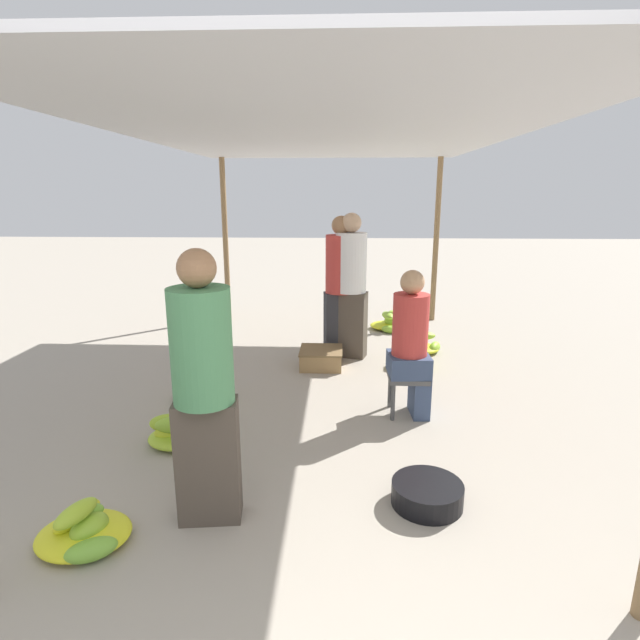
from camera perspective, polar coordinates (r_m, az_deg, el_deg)
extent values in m
cylinder|color=olive|center=(7.64, -10.75, 8.91)|extent=(0.08, 0.08, 2.37)
cylinder|color=olive|center=(7.57, 13.13, 8.74)|extent=(0.08, 0.08, 2.37)
cube|color=#B2B2B7|center=(4.70, 0.34, 20.63)|extent=(3.51, 5.88, 0.04)
cube|color=#4C4238|center=(3.06, -12.64, -15.43)|extent=(0.37, 0.23, 0.74)
cylinder|color=#4C8C59|center=(2.78, -13.41, -2.93)|extent=(0.37, 0.37, 0.64)
sphere|color=#9E704C|center=(2.69, -13.93, 5.78)|extent=(0.21, 0.21, 0.21)
cube|color=#4C4C4C|center=(4.37, 10.03, -6.38)|extent=(0.34, 0.34, 0.04)
cylinder|color=#4C4C4C|center=(4.29, 8.33, -9.29)|extent=(0.04, 0.04, 0.32)
cylinder|color=#4C4C4C|center=(4.33, 11.96, -9.25)|extent=(0.04, 0.04, 0.32)
cylinder|color=#4C4C4C|center=(4.54, 8.00, -7.92)|extent=(0.04, 0.04, 0.32)
cylinder|color=#4C4C4C|center=(4.58, 11.42, -7.89)|extent=(0.04, 0.04, 0.32)
cube|color=#384766|center=(4.44, 11.27, -8.35)|extent=(0.16, 0.31, 0.36)
cube|color=#384766|center=(4.33, 10.09, -5.01)|extent=(0.36, 0.36, 0.18)
cylinder|color=#BF3833|center=(4.23, 10.30, -0.53)|extent=(0.32, 0.32, 0.52)
sphere|color=tan|center=(4.15, 10.52, 4.28)|extent=(0.20, 0.20, 0.20)
cylinder|color=black|center=(3.32, 12.15, -18.84)|extent=(0.44, 0.44, 0.14)
ellipsoid|color=#8FBD32|center=(4.88, -12.68, -7.46)|extent=(0.20, 0.25, 0.10)
ellipsoid|color=#96C031|center=(4.80, -13.22, -7.88)|extent=(0.25, 0.21, 0.11)
ellipsoid|color=#7CB636|center=(4.74, -13.69, -6.39)|extent=(0.27, 0.25, 0.11)
ellipsoid|color=#C0D12A|center=(4.72, -13.05, -8.30)|extent=(0.27, 0.32, 0.15)
ellipsoid|color=#CCD628|center=(4.76, -14.42, -7.91)|extent=(0.32, 0.17, 0.11)
ellipsoid|color=#96C031|center=(4.79, -13.67, -7.59)|extent=(0.17, 0.23, 0.10)
ellipsoid|color=#9DC330|center=(4.78, -13.59, -6.75)|extent=(0.29, 0.24, 0.10)
ellipsoid|color=#89BB34|center=(4.82, -13.47, -8.28)|extent=(0.49, 0.43, 0.10)
ellipsoid|color=#9FC430|center=(4.04, -16.84, -11.19)|extent=(0.31, 0.15, 0.15)
ellipsoid|color=#C4D329|center=(4.06, -16.87, -12.26)|extent=(0.23, 0.14, 0.13)
ellipsoid|color=yellow|center=(4.15, -14.74, -11.24)|extent=(0.25, 0.16, 0.14)
ellipsoid|color=#8FBE32|center=(3.96, -15.97, -11.45)|extent=(0.34, 0.15, 0.13)
ellipsoid|color=#98C131|center=(4.19, -16.49, -11.43)|extent=(0.17, 0.33, 0.10)
ellipsoid|color=#A4C62F|center=(4.08, -15.72, -12.74)|extent=(0.48, 0.42, 0.10)
ellipsoid|color=#7EB736|center=(3.26, -25.66, -19.36)|extent=(0.26, 0.22, 0.10)
ellipsoid|color=yellow|center=(3.28, -26.02, -19.49)|extent=(0.22, 0.33, 0.11)
ellipsoid|color=#77B437|center=(3.10, -24.67, -22.77)|extent=(0.30, 0.25, 0.11)
ellipsoid|color=#94C032|center=(3.21, -24.84, -20.71)|extent=(0.24, 0.27, 0.14)
ellipsoid|color=#A3C62F|center=(3.13, -26.12, -19.21)|extent=(0.20, 0.29, 0.10)
ellipsoid|color=yellow|center=(3.25, -25.36, -21.27)|extent=(0.51, 0.45, 0.10)
ellipsoid|color=#99C131|center=(6.08, 11.54, -1.76)|extent=(0.33, 0.16, 0.10)
ellipsoid|color=#90BE32|center=(6.16, 12.96, -3.08)|extent=(0.22, 0.28, 0.14)
ellipsoid|color=#ACC92D|center=(6.12, 10.95, -1.88)|extent=(0.23, 0.24, 0.13)
ellipsoid|color=#A6C72E|center=(6.17, 10.15, -2.46)|extent=(0.32, 0.25, 0.12)
ellipsoid|color=yellow|center=(6.15, 11.35, -3.19)|extent=(0.45, 0.39, 0.10)
ellipsoid|color=#94C032|center=(5.40, 10.63, -5.48)|extent=(0.32, 0.19, 0.12)
ellipsoid|color=#82B835|center=(5.75, 11.26, -4.35)|extent=(0.31, 0.35, 0.11)
ellipsoid|color=#CAD528|center=(5.63, 11.75, -4.13)|extent=(0.15, 0.34, 0.11)
ellipsoid|color=#B6CD2C|center=(5.49, 9.83, -4.47)|extent=(0.22, 0.24, 0.09)
ellipsoid|color=#B6CD2C|center=(5.38, 9.48, -5.63)|extent=(0.25, 0.14, 0.11)
ellipsoid|color=#7EB736|center=(5.53, 9.77, -4.15)|extent=(0.29, 0.18, 0.09)
ellipsoid|color=#B3CC2C|center=(5.57, 10.23, -5.00)|extent=(0.50, 0.44, 0.10)
ellipsoid|color=#8EBD33|center=(7.01, 7.76, 0.51)|extent=(0.20, 0.34, 0.10)
ellipsoid|color=#99C131|center=(7.04, 8.30, -0.14)|extent=(0.27, 0.21, 0.14)
ellipsoid|color=#9EC430|center=(7.16, 9.46, -0.39)|extent=(0.14, 0.34, 0.13)
ellipsoid|color=#C3D229|center=(7.22, 8.99, -0.33)|extent=(0.23, 0.34, 0.10)
ellipsoid|color=#89BB34|center=(6.91, 8.02, -1.07)|extent=(0.27, 0.21, 0.10)
ellipsoid|color=#90BE32|center=(7.17, 8.21, 0.67)|extent=(0.13, 0.26, 0.10)
ellipsoid|color=yellow|center=(7.12, 7.77, -0.63)|extent=(0.50, 0.44, 0.10)
cube|color=#9E7A4C|center=(5.53, 0.13, -4.45)|extent=(0.45, 0.45, 0.18)
cube|color=brown|center=(5.50, 0.13, -3.46)|extent=(0.47, 0.47, 0.02)
cube|color=#4C4238|center=(5.81, 3.46, -0.51)|extent=(0.41, 0.30, 0.77)
cylinder|color=white|center=(5.67, 3.57, 6.56)|extent=(0.44, 0.44, 0.67)
sphere|color=tan|center=(5.63, 3.64, 11.04)|extent=(0.22, 0.22, 0.22)
cube|color=#2D2D33|center=(5.85, 2.31, -0.47)|extent=(0.39, 0.27, 0.76)
cylinder|color=#BF3833|center=(5.71, 2.38, 6.40)|extent=(0.41, 0.41, 0.66)
sphere|color=#9E704C|center=(5.67, 2.42, 10.76)|extent=(0.21, 0.21, 0.21)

